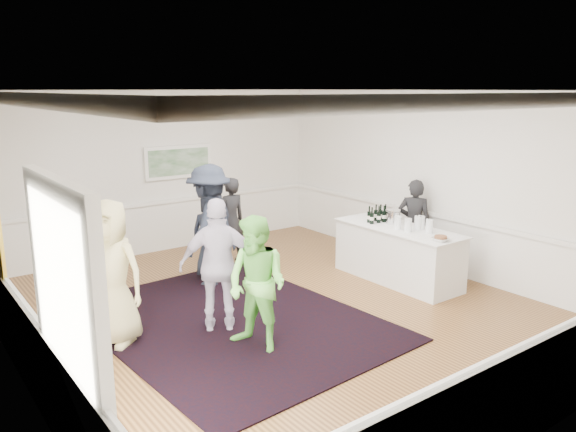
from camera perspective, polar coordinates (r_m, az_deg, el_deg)
floor at (r=8.46m, az=-1.14°, el=-9.55°), size 8.00×8.00×0.00m
ceiling at (r=7.82m, az=-1.25°, el=12.68°), size 7.00×8.00×0.02m
wall_left at (r=6.66m, az=-26.57°, el=-2.64°), size 0.02×8.00×3.20m
wall_right at (r=10.38m, az=14.78°, el=3.43°), size 0.02×8.00×3.20m
wall_back at (r=11.44m, az=-12.93°, el=4.37°), size 7.00×0.02×3.20m
wall_front at (r=5.37m, az=24.58°, el=-5.95°), size 7.00×0.02×3.20m
wainscoting at (r=8.28m, az=-1.16°, el=-6.35°), size 7.00×8.00×1.00m
doorway at (r=4.95m, az=-21.63°, el=-9.51°), size 0.10×1.78×2.56m
landscape_painting at (r=11.53m, az=-11.05°, el=5.42°), size 1.44×0.06×0.66m
area_rug at (r=8.10m, az=-5.79°, el=-10.59°), size 3.64×4.62×0.02m
serving_table at (r=9.76m, az=11.08°, el=-3.78°), size 0.88×2.31×0.94m
bartender at (r=10.42m, az=12.68°, el=-0.79°), size 0.66×0.72×1.64m
guest_tan at (r=7.45m, az=-17.64°, el=-5.56°), size 1.06×1.10×1.90m
guest_green at (r=6.99m, az=-3.15°, el=-6.94°), size 0.88×0.99×1.71m
guest_lilac at (r=7.57m, az=-6.97°, el=-5.00°), size 1.15×0.92×1.83m
guest_dark_a at (r=9.37m, az=-7.96°, el=-0.92°), size 1.50×1.37×2.02m
guest_dark_b at (r=10.50m, az=-5.85°, el=-0.49°), size 0.61×0.42×1.63m
guest_navy at (r=9.71m, az=-7.70°, el=-1.83°), size 0.88×0.90×1.56m
wine_bottles at (r=9.92m, az=9.13°, el=0.28°), size 0.45×0.22×0.31m
juice_pitchers at (r=9.43m, az=12.76°, el=-0.75°), size 0.43×0.60×0.24m
ice_bucket at (r=9.84m, az=10.60°, el=-0.12°), size 0.26×0.26×0.25m
nut_bowl at (r=8.92m, az=15.24°, el=-2.21°), size 0.27×0.27×0.07m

